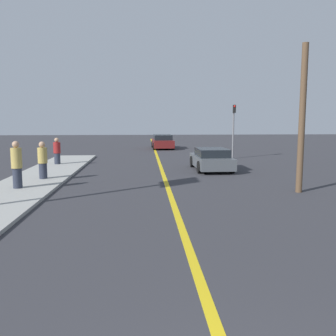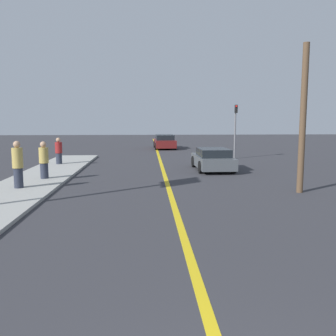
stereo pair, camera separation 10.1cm
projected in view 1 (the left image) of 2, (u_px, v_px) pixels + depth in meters
road_center_line at (162, 171)px, 20.19m from camera, size 0.20×60.00×0.01m
sidewalk_left at (19, 190)px, 14.63m from camera, size 2.75×25.53×0.12m
car_near_right_lane at (211, 159)px, 20.44m from camera, size 1.99×4.04×1.19m
car_ahead_center at (163, 142)px, 34.47m from camera, size 2.01×4.38×1.29m
pedestrian_near_curb at (17, 165)px, 14.55m from camera, size 0.41×0.41×1.84m
pedestrian_mid_group at (43, 160)px, 16.83m from camera, size 0.42×0.42×1.68m
pedestrian_far_standing at (57, 151)px, 22.12m from camera, size 0.41×0.41×1.56m
traffic_light at (234, 126)px, 25.77m from camera, size 0.18×0.40×3.71m
utility_pole at (302, 119)px, 14.07m from camera, size 0.24×0.24×5.59m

